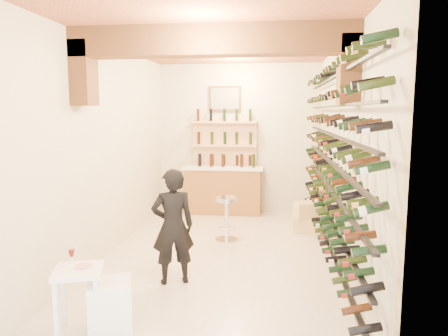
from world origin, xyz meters
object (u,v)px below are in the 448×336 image
wine_rack (327,155)px  person (173,226)px  white_stool (111,306)px  crate_lower (308,225)px  chrome_barstool (227,216)px  back_counter (223,189)px  tasting_table (79,280)px

wine_rack → person: (-2.01, -1.12, -0.81)m
white_stool → crate_lower: bearing=59.2°
wine_rack → chrome_barstool: 2.02m
wine_rack → back_counter: bearing=124.7°
chrome_barstool → crate_lower: size_ratio=1.57×
back_counter → chrome_barstool: 1.98m
tasting_table → back_counter: bearing=63.4°
tasting_table → crate_lower: bearing=38.9°
back_counter → white_stool: (-0.51, -5.01, -0.27)m
crate_lower → chrome_barstool: bearing=-154.6°
person → chrome_barstool: size_ratio=1.97×
person → crate_lower: bearing=-148.5°
wine_rack → white_stool: (-2.35, -2.36, -1.29)m
person → chrome_barstool: 1.90m
person → chrome_barstool: person is taller
wine_rack → crate_lower: 1.96m
tasting_table → chrome_barstool: (1.10, 3.13, -0.11)m
wine_rack → tasting_table: 3.72m
back_counter → white_stool: bearing=-95.9°
wine_rack → back_counter: (-1.83, 2.65, -1.02)m
wine_rack → tasting_table: wine_rack is taller
wine_rack → tasting_table: size_ratio=7.12×
white_stool → chrome_barstool: (0.81, 3.06, 0.18)m
tasting_table → person: (0.62, 1.31, 0.20)m
chrome_barstool → crate_lower: (1.40, 0.66, -0.29)m
chrome_barstool → crate_lower: 1.58m
back_counter → tasting_table: 5.15m
back_counter → person: size_ratio=1.15×
back_counter → white_stool: size_ratio=3.29×
tasting_table → white_stool: bearing=-3.0°
tasting_table → white_stool: 0.41m
chrome_barstool → crate_lower: chrome_barstool is taller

